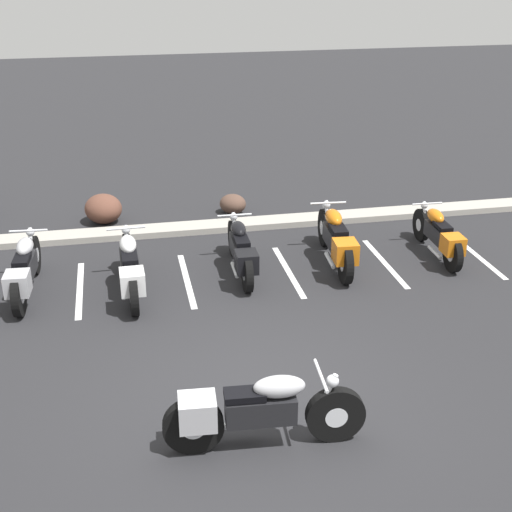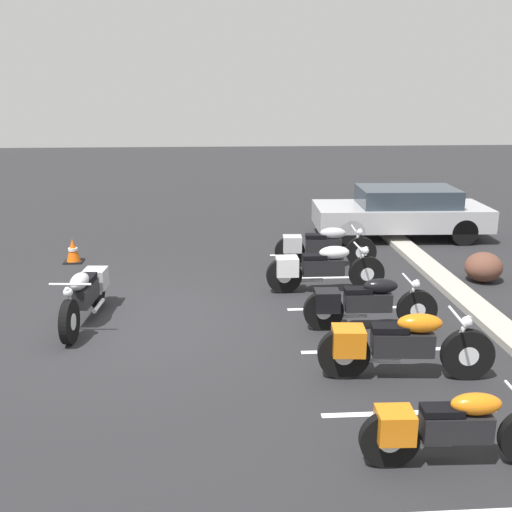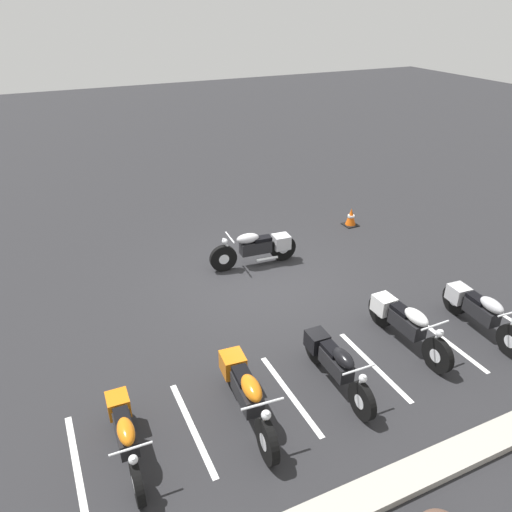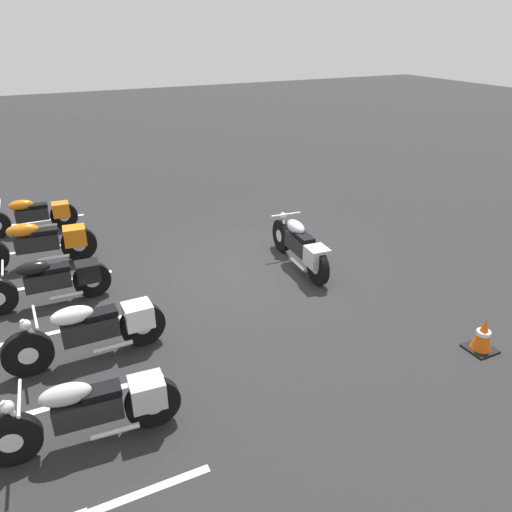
# 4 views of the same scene
# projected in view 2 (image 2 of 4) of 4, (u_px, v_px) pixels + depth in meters

# --- Properties ---
(ground) EXTENTS (60.00, 60.00, 0.00)m
(ground) POSITION_uv_depth(u_px,v_px,m) (137.00, 324.00, 9.75)
(ground) COLOR #262628
(motorcycle_silver_featured) EXTENTS (2.26, 0.63, 0.89)m
(motorcycle_silver_featured) POSITION_uv_depth(u_px,v_px,m) (86.00, 293.00, 9.80)
(motorcycle_silver_featured) COLOR black
(motorcycle_silver_featured) RESTS_ON ground
(parked_bike_0) EXTENTS (0.61, 2.18, 0.86)m
(parked_bike_0) POSITION_uv_depth(u_px,v_px,m) (320.00, 246.00, 12.78)
(parked_bike_0) COLOR black
(parked_bike_0) RESTS_ON ground
(parked_bike_1) EXTENTS (0.63, 2.24, 0.88)m
(parked_bike_1) POSITION_uv_depth(u_px,v_px,m) (320.00, 268.00, 11.19)
(parked_bike_1) COLOR black
(parked_bike_1) RESTS_ON ground
(parked_bike_2) EXTENTS (0.60, 2.13, 0.84)m
(parked_bike_2) POSITION_uv_depth(u_px,v_px,m) (364.00, 303.00, 9.45)
(parked_bike_2) COLOR black
(parked_bike_2) RESTS_ON ground
(parked_bike_3) EXTENTS (0.65, 2.32, 0.91)m
(parked_bike_3) POSITION_uv_depth(u_px,v_px,m) (397.00, 344.00, 7.83)
(parked_bike_3) COLOR black
(parked_bike_3) RESTS_ON ground
(parked_bike_4) EXTENTS (0.57, 2.04, 0.80)m
(parked_bike_4) POSITION_uv_depth(u_px,v_px,m) (450.00, 428.00, 6.02)
(parked_bike_4) COLOR black
(parked_bike_4) RESTS_ON ground
(car_silver) EXTENTS (1.95, 4.36, 1.29)m
(car_silver) POSITION_uv_depth(u_px,v_px,m) (402.00, 211.00, 15.19)
(car_silver) COLOR black
(car_silver) RESTS_ON ground
(concrete_curb) EXTENTS (18.00, 0.50, 0.12)m
(concrete_curb) POSITION_uv_depth(u_px,v_px,m) (482.00, 313.00, 10.09)
(concrete_curb) COLOR #A8A399
(concrete_curb) RESTS_ON ground
(landscape_rock_0) EXTENTS (1.04, 1.04, 0.59)m
(landscape_rock_0) POSITION_uv_depth(u_px,v_px,m) (484.00, 267.00, 11.83)
(landscape_rock_0) COLOR brown
(landscape_rock_0) RESTS_ON ground
(traffic_cone) EXTENTS (0.40, 0.40, 0.53)m
(traffic_cone) POSITION_uv_depth(u_px,v_px,m) (73.00, 251.00, 13.15)
(traffic_cone) COLOR black
(traffic_cone) RESTS_ON ground
(stall_line_0) EXTENTS (0.10, 2.10, 0.00)m
(stall_line_0) POSITION_uv_depth(u_px,v_px,m) (315.00, 254.00, 13.81)
(stall_line_0) COLOR white
(stall_line_0) RESTS_ON ground
(stall_line_1) EXTENTS (0.10, 2.10, 0.00)m
(stall_line_1) POSITION_uv_depth(u_px,v_px,m) (329.00, 278.00, 12.13)
(stall_line_1) COLOR white
(stall_line_1) RESTS_ON ground
(stall_line_2) EXTENTS (0.10, 2.10, 0.00)m
(stall_line_2) POSITION_uv_depth(u_px,v_px,m) (347.00, 308.00, 10.46)
(stall_line_2) COLOR white
(stall_line_2) RESTS_ON ground
(stall_line_3) EXTENTS (0.10, 2.10, 0.00)m
(stall_line_3) POSITION_uv_depth(u_px,v_px,m) (372.00, 350.00, 8.78)
(stall_line_3) COLOR white
(stall_line_3) RESTS_ON ground
(stall_line_4) EXTENTS (0.10, 2.10, 0.00)m
(stall_line_4) POSITION_uv_depth(u_px,v_px,m) (409.00, 413.00, 7.10)
(stall_line_4) COLOR white
(stall_line_4) RESTS_ON ground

